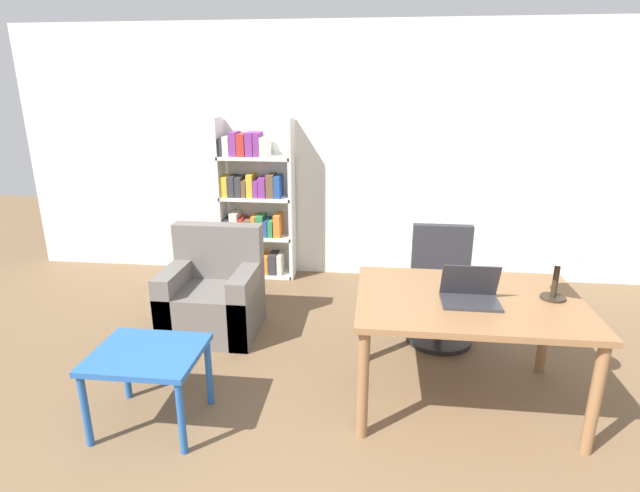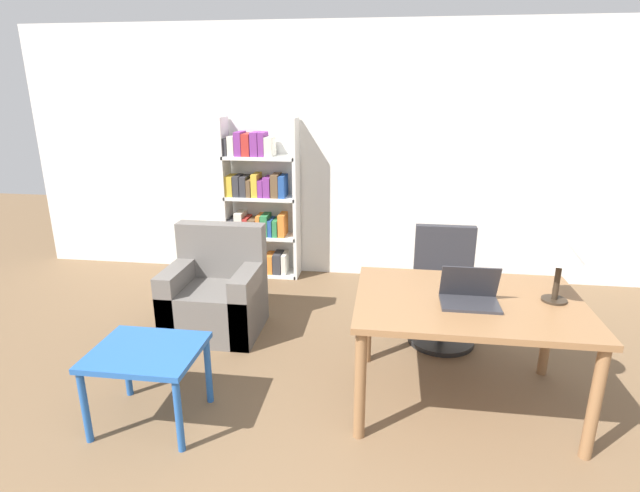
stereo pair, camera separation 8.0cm
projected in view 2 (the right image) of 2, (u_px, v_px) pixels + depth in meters
wall_back at (383, 156)px, 5.32m from camera, size 8.00×0.06×2.70m
desk at (468, 313)px, 3.21m from camera, size 1.44×1.02×0.76m
laptop at (470, 296)px, 3.10m from camera, size 0.36×0.24×0.24m
table_lamp at (561, 252)px, 3.06m from camera, size 0.27×0.27×0.41m
office_chair at (443, 292)px, 4.16m from camera, size 0.55×0.55×0.95m
side_table_blue at (147, 360)px, 3.09m from camera, size 0.66×0.56×0.51m
armchair at (216, 297)px, 4.34m from camera, size 0.78×0.68×0.91m
bookshelf at (258, 207)px, 5.49m from camera, size 0.82×0.28×1.75m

